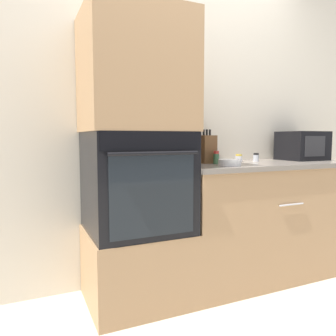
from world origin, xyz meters
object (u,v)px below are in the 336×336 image
object	(u,v)px
condiment_jar_far	(215,155)
condiment_jar_near	(256,157)
wall_oven	(137,182)
knife_block	(207,149)
condiment_jar_back	(216,158)
microwave	(302,146)
bowl	(230,162)
condiment_jar_mid	(239,158)

from	to	relation	value
condiment_jar_far	condiment_jar_near	bearing A→B (deg)	-21.63
wall_oven	condiment_jar_near	world-z (taller)	wall_oven
knife_block	wall_oven	bearing A→B (deg)	-168.57
knife_block	condiment_jar_back	distance (m)	0.13
wall_oven	condiment_jar_near	distance (m)	1.09
knife_block	condiment_jar_far	bearing A→B (deg)	38.71
microwave	condiment_jar_near	distance (m)	0.49
condiment_jar_far	condiment_jar_back	size ratio (longest dim) A/B	1.15
microwave	knife_block	xyz separation A→B (m)	(-0.95, 0.03, -0.02)
bowl	condiment_jar_near	world-z (taller)	condiment_jar_near
condiment_jar_mid	bowl	bearing A→B (deg)	-135.00
wall_oven	condiment_jar_back	xyz separation A→B (m)	(0.63, 0.01, 0.14)
condiment_jar_near	condiment_jar_mid	xyz separation A→B (m)	(-0.15, 0.04, -0.00)
wall_oven	condiment_jar_mid	distance (m)	0.95
wall_oven	microwave	xyz separation A→B (m)	(1.56, 0.09, 0.22)
condiment_jar_near	condiment_jar_back	world-z (taller)	condiment_jar_back
condiment_jar_near	wall_oven	bearing A→B (deg)	-173.97
microwave	condiment_jar_back	xyz separation A→B (m)	(-0.93, -0.08, -0.08)
knife_block	condiment_jar_near	distance (m)	0.47
knife_block	condiment_jar_mid	distance (m)	0.33
knife_block	condiment_jar_mid	xyz separation A→B (m)	(0.32, 0.03, -0.08)
bowl	condiment_jar_back	size ratio (longest dim) A/B	1.63
bowl	condiment_jar_near	size ratio (longest dim) A/B	2.31
condiment_jar_mid	condiment_jar_back	world-z (taller)	condiment_jar_back
condiment_jar_near	condiment_jar_mid	bearing A→B (deg)	166.57
condiment_jar_far	microwave	bearing A→B (deg)	-10.75
condiment_jar_back	wall_oven	bearing A→B (deg)	-178.77
condiment_jar_near	knife_block	bearing A→B (deg)	178.86
condiment_jar_far	bowl	bearing A→B (deg)	-107.47
bowl	condiment_jar_back	world-z (taller)	condiment_jar_back
microwave	wall_oven	bearing A→B (deg)	-176.76
wall_oven	condiment_jar_mid	size ratio (longest dim) A/B	10.90
bowl	condiment_jar_near	bearing A→B (deg)	30.56
condiment_jar_mid	condiment_jar_near	bearing A→B (deg)	-13.43
condiment_jar_mid	condiment_jar_far	distance (m)	0.20
wall_oven	knife_block	distance (m)	0.65
bowl	microwave	bearing A→B (deg)	14.31
microwave	bowl	xyz separation A→B (m)	(-0.93, -0.24, -0.10)
condiment_jar_mid	knife_block	bearing A→B (deg)	-175.43
bowl	condiment_jar_far	bearing A→B (deg)	72.53
wall_oven	bowl	xyz separation A→B (m)	(0.63, -0.15, 0.12)
condiment_jar_near	condiment_jar_mid	distance (m)	0.15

